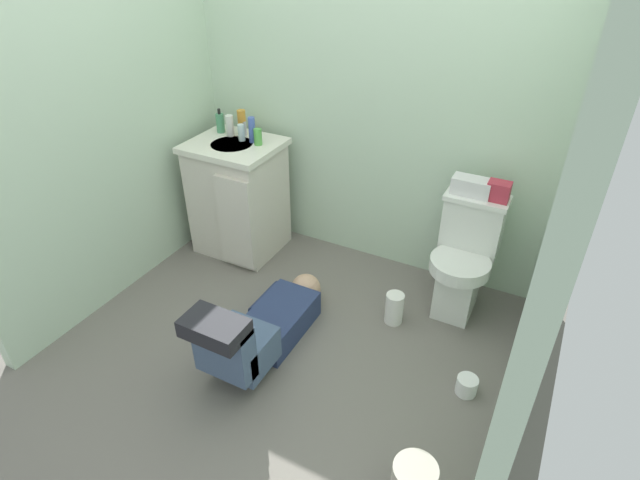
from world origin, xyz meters
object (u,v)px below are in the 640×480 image
vanity_cabinet (239,196)px  faucet (245,129)px  soap_dispenser (220,123)px  bottle_amber (242,123)px  toiletry_bag (499,191)px  tissue_box (472,186)px  toilet (464,259)px  toilet_paper_roll (467,386)px  bottle_white (230,126)px  paper_towel_roll (394,308)px  person_plumber (260,328)px  bottle_blue (252,130)px  bottle_green (258,137)px  bottle_clear (241,132)px

vanity_cabinet → faucet: size_ratio=8.20×
soap_dispenser → bottle_amber: size_ratio=0.96×
toiletry_bag → tissue_box: bearing=180.0°
toilet → faucet: bearing=176.7°
toilet → bottle_amber: bottle_amber is taller
vanity_cabinet → toilet_paper_roll: vanity_cabinet is taller
toiletry_bag → bottle_amber: size_ratio=0.72×
toilet_paper_roll → bottle_white: bearing=159.7°
bottle_white → toilet_paper_roll: size_ratio=1.30×
toilet → paper_towel_roll: 0.51m
tissue_box → toiletry_bag: bearing=0.0°
person_plumber → tissue_box: bearing=50.1°
bottle_blue → toilet_paper_roll: bearing=-21.7°
vanity_cabinet → bottle_green: bottle_green is taller
tissue_box → paper_towel_roll: (-0.26, -0.41, -0.70)m
faucet → person_plumber: (0.73, -1.00, -0.69)m
person_plumber → bottle_amber: size_ratio=6.15×
toiletry_bag → bottle_clear: bearing=-177.4°
tissue_box → toiletry_bag: size_ratio=1.77×
bottle_clear → paper_towel_roll: 1.53m
bottle_white → bottle_green: bearing=-9.9°
toilet → bottle_amber: (-1.63, 0.10, 0.54)m
bottle_green → paper_towel_roll: size_ratio=0.53×
bottle_clear → bottle_blue: size_ratio=0.65×
bottle_clear → paper_towel_roll: bottle_clear is taller
toilet → bottle_blue: 1.59m
toilet → person_plumber: bearing=-134.1°
soap_dispenser → bottle_blue: size_ratio=0.98×
bottle_amber → toiletry_bag: bearing=-0.4°
vanity_cabinet → bottle_blue: bearing=37.5°
bottle_clear → vanity_cabinet: bearing=-108.6°
bottle_green → bottle_white: bearing=170.1°
tissue_box → bottle_amber: bearing=179.6°
person_plumber → tissue_box: tissue_box is taller
vanity_cabinet → faucet: bearing=91.3°
vanity_cabinet → bottle_white: size_ratio=5.75×
soap_dispenser → paper_towel_roll: soap_dispenser is taller
person_plumber → soap_dispenser: soap_dispenser is taller
vanity_cabinet → tissue_box: bearing=5.3°
bottle_green → bottle_amber: bearing=153.0°
toilet → soap_dispenser: size_ratio=4.52×
bottle_amber → bottle_clear: 0.11m
toilet → person_plumber: toilet is taller
bottle_white → paper_towel_roll: size_ratio=0.70×
bottle_blue → toilet_paper_roll: size_ratio=1.54×
toilet → bottle_blue: size_ratio=4.42×
toilet_paper_roll → soap_dispenser: bearing=160.0°
person_plumber → toilet_paper_roll: bearing=12.3°
bottle_blue → bottle_amber: bearing=150.2°
bottle_amber → bottle_green: size_ratio=1.60×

